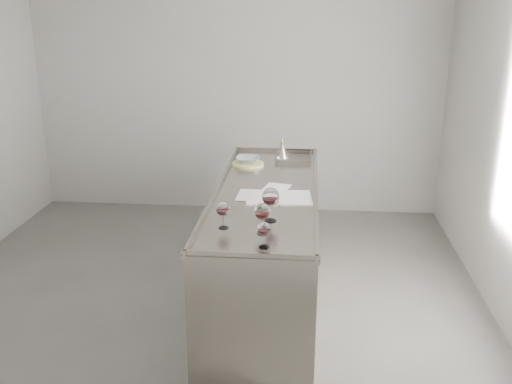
# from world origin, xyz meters

# --- Properties ---
(room_shell) EXTENTS (4.54, 5.04, 2.84)m
(room_shell) POSITION_xyz_m (0.00, 0.00, 1.40)
(room_shell) COLOR #52504D
(room_shell) RESTS_ON ground
(counter) EXTENTS (0.77, 2.42, 0.97)m
(counter) POSITION_xyz_m (0.50, 0.30, 0.47)
(counter) COLOR gray
(counter) RESTS_ON ground
(wine_glass_left) EXTENTS (0.09, 0.09, 0.17)m
(wine_glass_left) POSITION_xyz_m (0.29, -0.47, 1.06)
(wine_glass_left) COLOR white
(wine_glass_left) RESTS_ON counter
(wine_glass_middle) EXTENTS (0.10, 0.10, 0.20)m
(wine_glass_middle) POSITION_xyz_m (0.54, -0.54, 1.08)
(wine_glass_middle) COLOR white
(wine_glass_middle) RESTS_ON counter
(wine_glass_right) EXTENTS (0.11, 0.11, 0.22)m
(wine_glass_right) POSITION_xyz_m (0.57, -0.32, 1.10)
(wine_glass_right) COLOR white
(wine_glass_right) RESTS_ON counter
(wine_glass_small) EXTENTS (0.08, 0.08, 0.15)m
(wine_glass_small) POSITION_xyz_m (0.56, -0.74, 1.05)
(wine_glass_small) COLOR white
(wine_glass_small) RESTS_ON counter
(notebook) EXTENTS (0.49, 0.36, 0.02)m
(notebook) POSITION_xyz_m (0.60, 0.12, 0.95)
(notebook) COLOR white
(notebook) RESTS_ON counter
(loose_paper_top) EXTENTS (0.24, 0.30, 0.00)m
(loose_paper_top) POSITION_xyz_m (0.57, 0.35, 0.94)
(loose_paper_top) COLOR silver
(loose_paper_top) RESTS_ON counter
(loose_paper_under) EXTENTS (0.20, 0.28, 0.00)m
(loose_paper_under) POSITION_xyz_m (0.39, 0.17, 0.94)
(loose_paper_under) COLOR silver
(loose_paper_under) RESTS_ON counter
(trivet) EXTENTS (0.34, 0.34, 0.02)m
(trivet) POSITION_xyz_m (0.29, 0.99, 0.95)
(trivet) COLOR #D3CF88
(trivet) RESTS_ON counter
(ceramic_bowl) EXTENTS (0.21, 0.21, 0.05)m
(ceramic_bowl) POSITION_xyz_m (0.29, 0.99, 0.98)
(ceramic_bowl) COLOR #85989B
(ceramic_bowl) RESTS_ON trivet
(wine_funnel) EXTENTS (0.13, 0.13, 0.19)m
(wine_funnel) POSITION_xyz_m (0.57, 1.26, 1.00)
(wine_funnel) COLOR #A39B91
(wine_funnel) RESTS_ON counter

